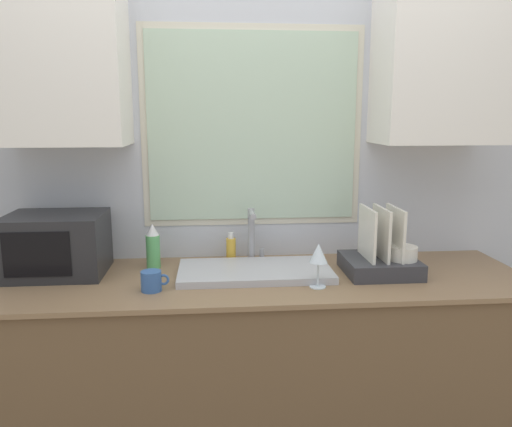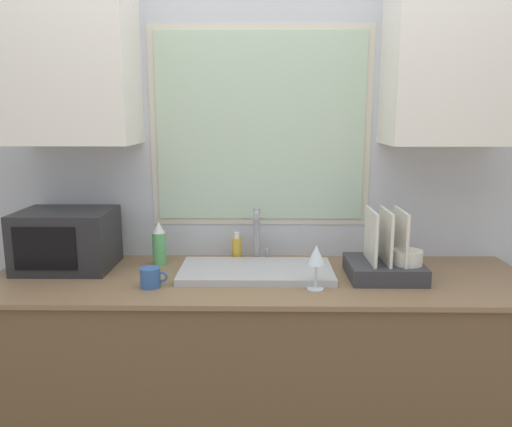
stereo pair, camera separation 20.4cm
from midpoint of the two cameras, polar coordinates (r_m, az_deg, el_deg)
countertop at (r=2.32m, az=3.05°, el=-18.06°), size 2.29×0.68×0.92m
wall_back at (r=2.35m, az=3.01°, el=7.02°), size 6.00×0.38×2.60m
sink_basin at (r=2.16m, az=2.74°, el=-6.64°), size 0.65×0.34×0.03m
faucet at (r=2.30m, az=2.73°, el=-2.16°), size 0.08×0.14×0.25m
microwave at (r=2.34m, az=-18.54°, el=-2.87°), size 0.41×0.32×0.26m
dish_rack at (r=2.20m, az=17.30°, el=-5.30°), size 0.31×0.29×0.29m
spray_bottle at (r=2.30m, az=-8.54°, el=-3.51°), size 0.06×0.06×0.20m
soap_bottle at (r=2.34m, az=0.27°, el=-4.05°), size 0.05×0.05×0.14m
mug_near_sink at (r=2.02m, az=-9.13°, el=-7.29°), size 0.11×0.08×0.08m
wine_glass at (r=1.97m, az=9.86°, el=-4.89°), size 0.07×0.07×0.18m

